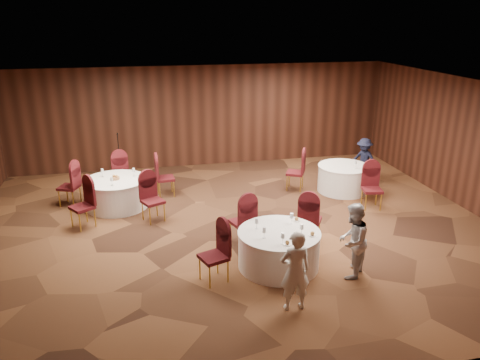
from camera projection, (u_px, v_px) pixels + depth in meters
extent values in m
plane|color=black|center=(233.00, 228.00, 10.82)|extent=(12.00, 12.00, 0.00)
plane|color=silver|center=(233.00, 89.00, 9.75)|extent=(12.00, 12.00, 0.00)
plane|color=black|center=(202.00, 116.00, 14.88)|extent=(12.00, 0.00, 12.00)
plane|color=black|center=(315.00, 282.00, 5.68)|extent=(12.00, 0.00, 12.00)
plane|color=black|center=(472.00, 147.00, 11.48)|extent=(0.00, 10.00, 10.00)
cylinder|color=white|center=(279.00, 250.00, 9.08)|extent=(1.57, 1.57, 0.72)
cylinder|color=white|center=(279.00, 233.00, 8.95)|extent=(1.60, 1.60, 0.03)
cylinder|color=white|center=(117.00, 193.00, 11.92)|extent=(1.56, 1.56, 0.72)
cylinder|color=white|center=(115.00, 180.00, 11.80)|extent=(1.59, 1.59, 0.03)
cylinder|color=white|center=(343.00, 179.00, 12.99)|extent=(1.38, 1.38, 0.72)
cylinder|color=white|center=(344.00, 166.00, 12.87)|extent=(1.41, 1.41, 0.03)
cylinder|color=silver|center=(264.00, 238.00, 8.71)|extent=(0.06, 0.06, 0.01)
cylinder|color=silver|center=(264.00, 235.00, 8.69)|extent=(0.01, 0.01, 0.11)
cone|color=silver|center=(264.00, 230.00, 8.65)|extent=(0.08, 0.08, 0.10)
cylinder|color=silver|center=(283.00, 243.00, 8.49)|extent=(0.06, 0.06, 0.01)
cylinder|color=silver|center=(283.00, 241.00, 8.47)|extent=(0.01, 0.01, 0.11)
cone|color=silver|center=(283.00, 235.00, 8.43)|extent=(0.08, 0.08, 0.10)
cylinder|color=silver|center=(301.00, 234.00, 8.84)|extent=(0.06, 0.06, 0.01)
cylinder|color=silver|center=(302.00, 232.00, 8.82)|extent=(0.01, 0.01, 0.11)
cone|color=silver|center=(302.00, 227.00, 8.79)|extent=(0.08, 0.08, 0.10)
cylinder|color=silver|center=(291.00, 223.00, 9.31)|extent=(0.06, 0.06, 0.01)
cylinder|color=silver|center=(291.00, 221.00, 9.29)|extent=(0.01, 0.01, 0.11)
cone|color=silver|center=(292.00, 216.00, 9.26)|extent=(0.08, 0.08, 0.10)
cylinder|color=silver|center=(257.00, 229.00, 9.08)|extent=(0.06, 0.06, 0.01)
cylinder|color=silver|center=(257.00, 226.00, 9.06)|extent=(0.01, 0.01, 0.11)
cone|color=silver|center=(257.00, 221.00, 9.03)|extent=(0.08, 0.08, 0.10)
cylinder|color=white|center=(287.00, 244.00, 8.45)|extent=(0.15, 0.15, 0.01)
sphere|color=#9E6B33|center=(287.00, 242.00, 8.43)|extent=(0.08, 0.08, 0.08)
cylinder|color=white|center=(312.00, 235.00, 8.79)|extent=(0.15, 0.15, 0.01)
sphere|color=#9E6B33|center=(312.00, 233.00, 8.78)|extent=(0.08, 0.08, 0.08)
cylinder|color=white|center=(296.00, 220.00, 9.43)|extent=(0.15, 0.15, 0.01)
sphere|color=#9E6B33|center=(297.00, 219.00, 9.41)|extent=(0.08, 0.08, 0.08)
cylinder|color=silver|center=(134.00, 176.00, 12.03)|extent=(0.06, 0.06, 0.01)
cylinder|color=silver|center=(134.00, 174.00, 12.01)|extent=(0.01, 0.01, 0.11)
cone|color=silver|center=(134.00, 170.00, 11.97)|extent=(0.08, 0.08, 0.10)
cylinder|color=silver|center=(103.00, 177.00, 11.98)|extent=(0.06, 0.06, 0.01)
cylinder|color=silver|center=(103.00, 175.00, 11.96)|extent=(0.01, 0.01, 0.11)
cone|color=silver|center=(102.00, 171.00, 11.93)|extent=(0.08, 0.08, 0.10)
cylinder|color=silver|center=(112.00, 185.00, 11.38)|extent=(0.06, 0.06, 0.01)
cylinder|color=silver|center=(112.00, 183.00, 11.36)|extent=(0.01, 0.01, 0.11)
cone|color=silver|center=(111.00, 179.00, 11.32)|extent=(0.08, 0.08, 0.10)
cylinder|color=brown|center=(115.00, 178.00, 11.79)|extent=(0.22, 0.22, 0.06)
sphere|color=#9E6B33|center=(114.00, 176.00, 11.78)|extent=(0.07, 0.07, 0.07)
sphere|color=#9E6B33|center=(117.00, 176.00, 11.76)|extent=(0.07, 0.07, 0.07)
cylinder|color=silver|center=(355.00, 168.00, 12.65)|extent=(0.06, 0.06, 0.01)
cylinder|color=silver|center=(355.00, 166.00, 12.63)|extent=(0.01, 0.01, 0.11)
cone|color=silver|center=(356.00, 162.00, 12.59)|extent=(0.08, 0.08, 0.10)
cylinder|color=black|center=(122.00, 182.00, 13.74)|extent=(0.24, 0.24, 0.02)
cylinder|color=black|center=(119.00, 158.00, 13.49)|extent=(0.02, 0.02, 1.47)
cylinder|color=black|center=(117.00, 134.00, 13.30)|extent=(0.04, 0.12, 0.04)
imported|color=silver|center=(295.00, 271.00, 7.64)|extent=(0.52, 0.35, 1.42)
imported|color=silver|center=(352.00, 241.00, 8.62)|extent=(0.88, 0.89, 1.45)
imported|color=black|center=(364.00, 160.00, 13.71)|extent=(0.85, 0.96, 1.29)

